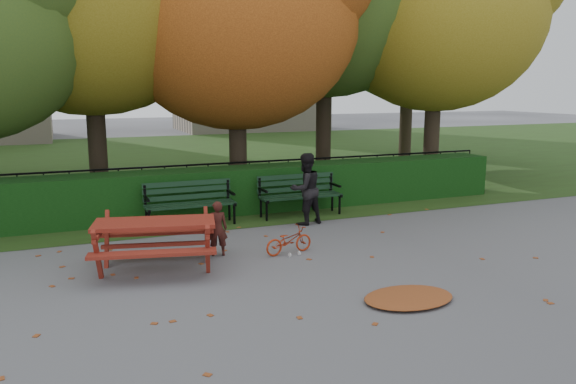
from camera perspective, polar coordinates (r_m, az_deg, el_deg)
name	(u,v)px	position (r m, az deg, el deg)	size (l,w,h in m)	color
ground	(328,272)	(8.59, 4.13, -8.10)	(90.00, 90.00, 0.00)	slate
grass_strip	(165,161)	(21.77, -12.37, 3.13)	(90.00, 90.00, 0.00)	#233714
building_right	(249,35)	(37.29, -4.01, 15.60)	(9.00, 6.00, 12.00)	#B9A793
hedge	(239,190)	(12.53, -4.95, 0.23)	(13.00, 0.90, 1.00)	black
iron_fence	(229,183)	(13.28, -5.98, 0.96)	(14.00, 0.04, 1.02)	black
tree_e	(453,0)	(16.70, 16.43, 18.24)	(6.09, 5.80, 8.16)	black
tree_g	(422,10)	(20.99, 13.46, 17.52)	(6.30, 6.00, 8.55)	black
bench_left	(189,200)	(11.45, -9.99, -0.79)	(1.80, 0.57, 0.88)	black
bench_right	(299,192)	(12.17, 1.12, 0.05)	(1.80, 0.57, 0.88)	black
picnic_table	(155,232)	(8.73, -13.36, -3.98)	(2.06, 1.80, 0.87)	maroon
leaf_pile	(409,297)	(7.64, 12.15, -10.42)	(1.25, 0.86, 0.09)	brown
leaf_scatter	(320,266)	(8.84, 3.26, -7.49)	(9.00, 5.70, 0.01)	brown
child	(217,229)	(9.32, -7.19, -3.70)	(0.34, 0.22, 0.92)	#3A1712
adult	(305,189)	(11.33, 1.78, 0.32)	(0.71, 0.55, 1.46)	black
bicycle	(289,240)	(9.41, 0.08, -4.93)	(0.30, 0.87, 0.46)	#A82C0F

